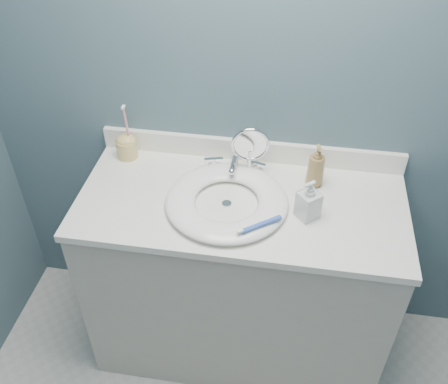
% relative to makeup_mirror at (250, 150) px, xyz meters
% --- Properties ---
extents(back_wall, '(2.20, 0.02, 2.40)m').
position_rel_makeup_mirror_xyz_m(back_wall, '(-0.01, 0.11, 0.20)').
color(back_wall, '#48616C').
rests_on(back_wall, ground).
extents(vanity_cabinet, '(1.20, 0.55, 0.85)m').
position_rel_makeup_mirror_xyz_m(vanity_cabinet, '(-0.01, -0.16, -0.57)').
color(vanity_cabinet, '#B8B3A8').
rests_on(vanity_cabinet, ground).
extents(countertop, '(1.22, 0.57, 0.03)m').
position_rel_makeup_mirror_xyz_m(countertop, '(-0.01, -0.16, -0.13)').
color(countertop, white).
rests_on(countertop, vanity_cabinet).
extents(backsplash, '(1.22, 0.02, 0.09)m').
position_rel_makeup_mirror_xyz_m(backsplash, '(-0.01, 0.10, -0.07)').
color(backsplash, white).
rests_on(backsplash, countertop).
extents(basin, '(0.45, 0.45, 0.04)m').
position_rel_makeup_mirror_xyz_m(basin, '(-0.06, -0.19, -0.10)').
color(basin, white).
rests_on(basin, countertop).
extents(drain, '(0.04, 0.04, 0.01)m').
position_rel_makeup_mirror_xyz_m(drain, '(-0.06, -0.19, -0.11)').
color(drain, silver).
rests_on(drain, countertop).
extents(faucet, '(0.25, 0.13, 0.07)m').
position_rel_makeup_mirror_xyz_m(faucet, '(-0.06, 0.01, -0.09)').
color(faucet, silver).
rests_on(faucet, countertop).
extents(makeup_mirror, '(0.15, 0.08, 0.22)m').
position_rel_makeup_mirror_xyz_m(makeup_mirror, '(0.00, 0.00, 0.00)').
color(makeup_mirror, silver).
rests_on(makeup_mirror, countertop).
extents(soap_bottle_amber, '(0.08, 0.09, 0.18)m').
position_rel_makeup_mirror_xyz_m(soap_bottle_amber, '(0.25, -0.02, -0.03)').
color(soap_bottle_amber, olive).
rests_on(soap_bottle_amber, countertop).
extents(soap_bottle_clear, '(0.10, 0.10, 0.16)m').
position_rel_makeup_mirror_xyz_m(soap_bottle_clear, '(0.23, -0.20, -0.04)').
color(soap_bottle_clear, silver).
rests_on(soap_bottle_clear, countertop).
extents(toothbrush_holder, '(0.08, 0.08, 0.24)m').
position_rel_makeup_mirror_xyz_m(toothbrush_holder, '(-0.51, 0.04, -0.06)').
color(toothbrush_holder, tan).
rests_on(toothbrush_holder, countertop).
extents(toothbrush_lying, '(0.15, 0.12, 0.02)m').
position_rel_makeup_mirror_xyz_m(toothbrush_lying, '(0.07, -0.32, -0.07)').
color(toothbrush_lying, '#3254B1').
rests_on(toothbrush_lying, basin).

